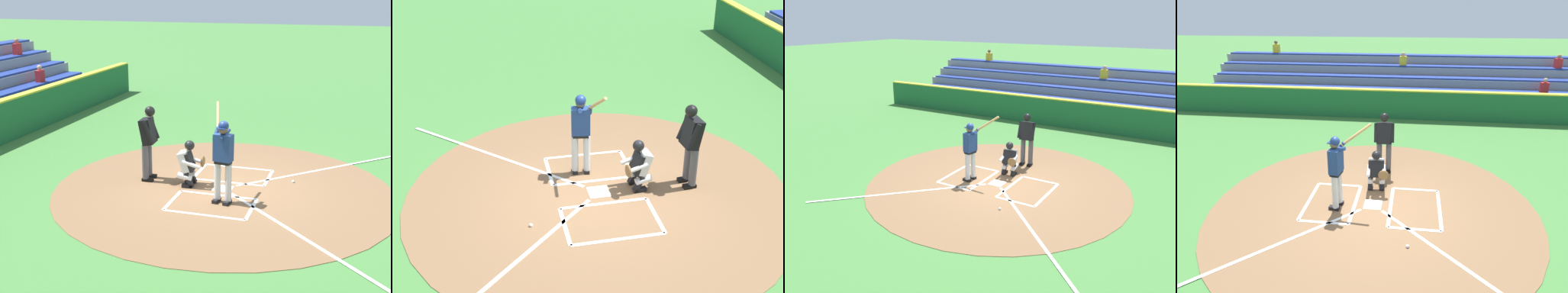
# 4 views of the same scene
# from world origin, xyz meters

# --- Properties ---
(ground_plane) EXTENTS (120.00, 120.00, 0.00)m
(ground_plane) POSITION_xyz_m (0.00, 0.00, 0.00)
(ground_plane) COLOR #427A38
(dirt_circle) EXTENTS (8.00, 8.00, 0.01)m
(dirt_circle) POSITION_xyz_m (0.00, 0.00, 0.01)
(dirt_circle) COLOR brown
(dirt_circle) RESTS_ON ground
(home_plate_and_chalk) EXTENTS (7.93, 4.91, 0.01)m
(home_plate_and_chalk) POSITION_xyz_m (0.00, 0.88, 0.01)
(home_plate_and_chalk) COLOR white
(home_plate_and_chalk) RESTS_ON dirt_circle
(batter) EXTENTS (1.02, 0.60, 2.13)m
(batter) POSITION_xyz_m (0.84, 0.20, 1.10)
(batter) COLOR silver
(batter) RESTS_ON ground
(catcher) EXTENTS (0.62, 0.61, 1.13)m
(catcher) POSITION_xyz_m (0.00, -0.85, 0.59)
(catcher) COLOR black
(catcher) RESTS_ON ground
(plate_umpire) EXTENTS (0.60, 0.44, 1.86)m
(plate_umpire) POSITION_xyz_m (-0.09, -1.92, 1.08)
(plate_umpire) COLOR #4C4C51
(plate_umpire) RESTS_ON ground
(baseball) EXTENTS (0.07, 0.07, 0.07)m
(baseball) POSITION_xyz_m (-0.91, 1.53, 0.04)
(baseball) COLOR white
(baseball) RESTS_ON ground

